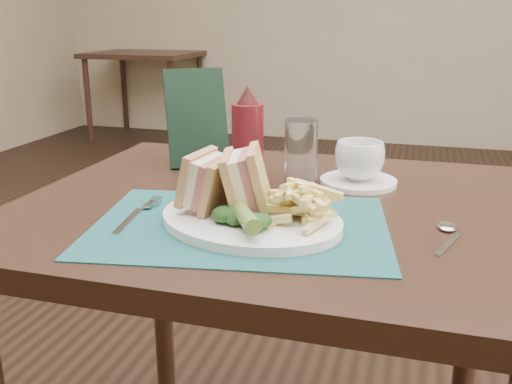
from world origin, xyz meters
TOP-DOWN VIEW (x-y plane):
  - wall_back at (0.00, 3.50)m, footprint 6.00×0.00m
  - table_main at (0.00, -0.50)m, footprint 0.90×0.75m
  - table_bg_left at (-2.11, 3.15)m, footprint 0.90×0.75m
  - placemat at (-0.02, -0.64)m, footprint 0.51×0.40m
  - plate at (-0.00, -0.63)m, footprint 0.36×0.32m
  - sandwich_half_a at (-0.10, -0.62)m, footprint 0.09×0.10m
  - sandwich_half_b at (-0.04, -0.62)m, footprint 0.10×0.12m
  - kale_garnish at (-0.00, -0.68)m, footprint 0.11×0.08m
  - pickle_spear at (0.00, -0.69)m, footprint 0.08×0.12m
  - fries_pile at (0.07, -0.62)m, footprint 0.18×0.20m
  - fork at (-0.20, -0.65)m, footprint 0.06×0.17m
  - spoon at (0.29, -0.60)m, footprint 0.08×0.15m
  - saucer at (0.13, -0.35)m, footprint 0.17×0.17m
  - coffee_cup at (0.13, -0.35)m, footprint 0.14×0.14m
  - drinking_glass at (0.03, -0.39)m, footprint 0.08×0.08m
  - ketchup_bottle at (-0.09, -0.36)m, footprint 0.08×0.08m
  - check_presenter at (-0.23, -0.29)m, footprint 0.15×0.14m

SIDE VIEW (x-z plane):
  - wall_back at x=0.00m, z-range -3.00..3.00m
  - table_main at x=0.00m, z-range 0.00..0.75m
  - table_bg_left at x=-2.11m, z-range 0.00..0.75m
  - placemat at x=-0.02m, z-range 0.75..0.75m
  - spoon at x=0.29m, z-range 0.75..0.76m
  - saucer at x=0.13m, z-range 0.75..0.76m
  - fork at x=-0.20m, z-range 0.75..0.76m
  - plate at x=0.00m, z-range 0.75..0.77m
  - kale_garnish at x=0.00m, z-range 0.77..0.79m
  - pickle_spear at x=0.00m, z-range 0.77..0.80m
  - fries_pile at x=0.07m, z-range 0.77..0.83m
  - coffee_cup at x=0.13m, z-range 0.76..0.84m
  - drinking_glass at x=0.03m, z-range 0.75..0.88m
  - sandwich_half_a at x=-0.10m, z-range 0.77..0.86m
  - sandwich_half_b at x=-0.04m, z-range 0.77..0.87m
  - ketchup_bottle at x=-0.09m, z-range 0.75..0.94m
  - check_presenter at x=-0.23m, z-range 0.75..0.96m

